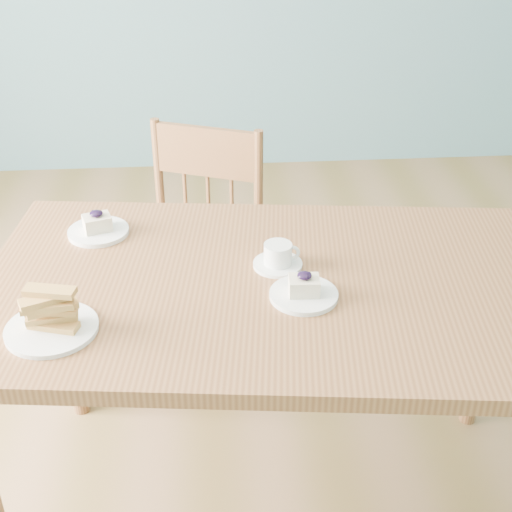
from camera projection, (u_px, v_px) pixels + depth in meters
room at (283, 55)px, 1.59m from camera, size 5.01×5.01×2.71m
dining_table at (274, 307)px, 1.85m from camera, size 1.58×1.02×0.80m
dining_chair at (197, 257)px, 2.55m from camera, size 0.54×0.52×0.92m
cheesecake_plate_near at (304, 291)px, 1.73m from camera, size 0.17×0.17×0.07m
cheesecake_plate_far at (98, 228)px, 2.01m from camera, size 0.17×0.17×0.07m
coffee_cup at (278, 257)px, 1.85m from camera, size 0.13×0.13×0.06m
biscotti_plate at (50, 317)px, 1.60m from camera, size 0.21×0.21×0.11m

